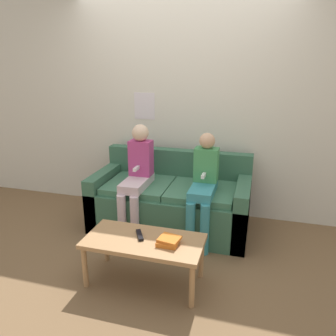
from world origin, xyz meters
The scene contains 8 objects.
ground_plane centered at (0.00, 0.00, 0.00)m, with size 10.00×10.00×0.00m, color brown.
wall_back centered at (0.00, 1.03, 1.30)m, with size 8.00×0.06×2.60m.
couch centered at (0.00, 0.52, 0.29)m, with size 1.70×0.82×0.82m.
coffee_table centered at (0.05, -0.51, 0.36)m, with size 0.97×0.47×0.40m.
person_left centered at (-0.32, 0.34, 0.66)m, with size 0.24×0.56×1.16m.
person_right centered at (0.39, 0.33, 0.63)m, with size 0.24×0.56×1.11m.
tv_remote centered at (0.00, -0.47, 0.41)m, with size 0.12×0.17×0.02m.
book_stack centered at (0.26, -0.52, 0.43)m, with size 0.18×0.17×0.06m.
Camera 1 is at (0.88, -2.73, 1.78)m, focal length 35.00 mm.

